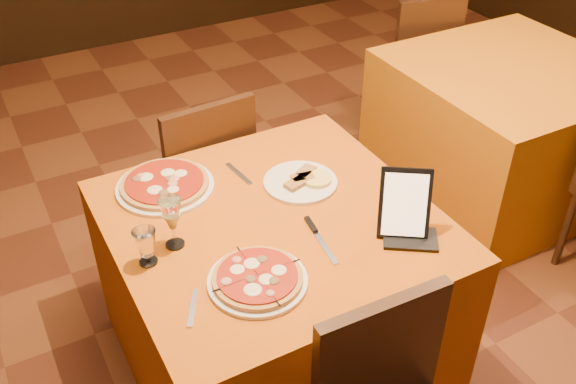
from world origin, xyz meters
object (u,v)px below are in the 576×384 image
chair_main_far (196,176)px  main_table (274,295)px  pizza_far (165,185)px  chair_side_far (410,60)px  tablet (405,204)px  wine_glass (172,223)px  water_glass (146,247)px  pizza_near (258,279)px  side_table (502,131)px

chair_main_far → main_table: bearing=86.0°
chair_main_far → pizza_far: (-0.27, -0.43, 0.31)m
chair_side_far → tablet: 2.11m
main_table → pizza_far: pizza_far is taller
wine_glass → water_glass: size_ratio=1.46×
water_glass → pizza_near: bearing=-43.3°
pizza_near → pizza_far: bearing=97.5°
wine_glass → water_glass: wine_glass is taller
side_table → tablet: (-1.31, -0.78, 0.49)m
chair_main_far → tablet: size_ratio=3.73×
chair_side_far → pizza_near: 2.46m
wine_glass → pizza_near: bearing=-61.1°
chair_side_far → tablet: tablet is taller
side_table → pizza_far: size_ratio=3.02×
side_table → tablet: tablet is taller
main_table → pizza_far: 0.59m
pizza_near → tablet: tablet is taller
pizza_near → tablet: size_ratio=1.28×
side_table → water_glass: size_ratio=8.46×
side_table → wine_glass: bearing=-166.6°
chair_side_far → pizza_far: chair_side_far is taller
chair_side_far → wine_glass: bearing=44.3°
main_table → chair_side_far: 2.13m
side_table → tablet: size_ratio=4.51×
chair_side_far → water_glass: bearing=43.7°
main_table → water_glass: bearing=-178.6°
chair_side_far → pizza_near: (-1.85, -1.60, 0.31)m
chair_main_far → wine_glass: bearing=61.0°
pizza_near → pizza_far: (-0.08, 0.61, 0.00)m
chair_side_far → pizza_far: (-1.93, -0.98, 0.31)m
chair_main_far → wine_glass: (-0.35, -0.75, 0.39)m
main_table → pizza_far: (-0.27, 0.35, 0.39)m
wine_glass → water_glass: bearing=-159.2°
chair_main_far → tablet: (0.35, -1.06, 0.41)m
chair_main_far → water_glass: (-0.46, -0.79, 0.36)m
chair_main_far → tablet: 1.19m
side_table → water_glass: bearing=-166.2°
wine_glass → tablet: (0.70, -0.30, 0.03)m
pizza_far → main_table: bearing=-52.5°
water_glass → chair_main_far: bearing=60.1°
chair_main_far → water_glass: 0.98m
pizza_near → water_glass: size_ratio=2.41×
pizza_far → water_glass: (-0.19, -0.36, 0.05)m
wine_glass → tablet: 0.77m
chair_main_far → pizza_near: bearing=75.7°
chair_side_far → pizza_far: size_ratio=2.50×
pizza_far → wine_glass: bearing=-104.1°
side_table → pizza_near: 2.04m
side_table → main_table: bearing=-163.0°
side_table → pizza_near: size_ratio=3.51×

